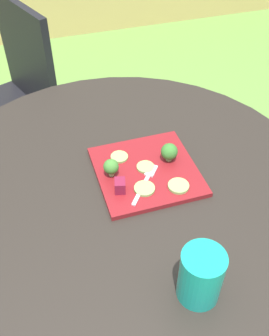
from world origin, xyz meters
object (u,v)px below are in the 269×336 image
Objects in this scene: patio_chair at (11,94)px; drinking_glass at (200,278)px; salad_plate at (146,171)px; fork at (146,180)px.

patio_chair is 1.29m from drinking_glass.
patio_chair is 0.94m from salad_plate.
drinking_glass is at bearing -91.92° from salad_plate.
drinking_glass is (0.32, -1.22, 0.27)m from patio_chair.
fork is (0.32, -0.90, 0.23)m from patio_chair.
salad_plate is 2.11× the size of drinking_glass.
salad_plate is 0.37m from drinking_glass.
fork is at bearing -109.70° from salad_plate.
drinking_glass is 0.33m from fork.
drinking_glass is 0.97× the size of fork.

